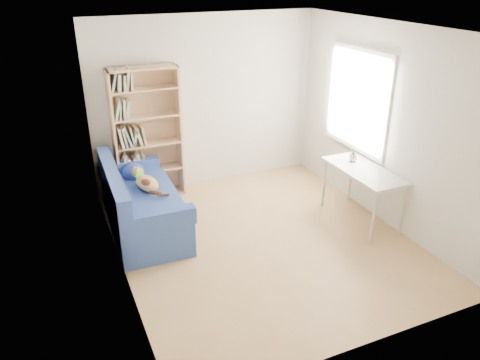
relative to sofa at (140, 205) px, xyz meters
name	(u,v)px	position (x,y,z in m)	size (l,w,h in m)	color
ground	(263,240)	(1.34, -0.93, -0.34)	(4.00, 4.00, 0.00)	#AD814E
room_shell	(272,115)	(1.44, -0.90, 1.30)	(3.54, 4.04, 2.62)	silver
sofa	(140,205)	(0.00, 0.00, 0.00)	(0.92, 1.85, 0.90)	navy
bookshelf	(148,140)	(0.36, 0.90, 0.56)	(0.97, 0.30, 1.95)	tan
desk	(364,175)	(2.79, -0.97, 0.34)	(0.55, 1.21, 0.75)	silver
pen_cup	(353,157)	(2.82, -0.67, 0.48)	(0.09, 0.09, 0.18)	white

